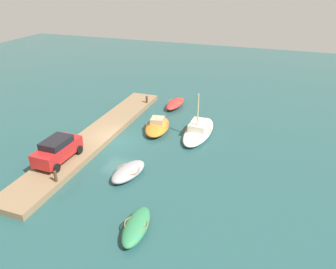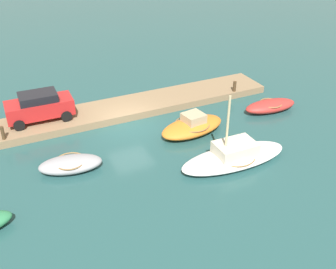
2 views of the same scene
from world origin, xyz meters
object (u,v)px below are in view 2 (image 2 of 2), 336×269
at_px(mooring_post_west, 235,86).
at_px(parked_car, 39,106).
at_px(rowboat_grey, 71,164).
at_px(sailboat_white, 234,156).
at_px(rowboat_red, 270,106).
at_px(motorboat_orange, 192,126).
at_px(mooring_post_mid_west, 3,133).

distance_m(mooring_post_west, parked_car, 12.83).
height_order(mooring_post_west, parked_car, parked_car).
xyz_separation_m(rowboat_grey, mooring_post_west, (-12.26, -3.82, 0.44)).
relative_size(sailboat_white, rowboat_red, 1.64).
bearing_deg(sailboat_white, rowboat_grey, -19.77).
bearing_deg(mooring_post_west, sailboat_white, 56.48).
distance_m(motorboat_orange, parked_car, 9.07).
bearing_deg(mooring_post_mid_west, sailboat_white, 147.35).
relative_size(motorboat_orange, rowboat_grey, 1.28).
bearing_deg(motorboat_orange, mooring_post_mid_west, -26.02).
bearing_deg(mooring_post_west, parked_car, -6.52).
bearing_deg(parked_car, mooring_post_west, 174.28).
bearing_deg(mooring_post_west, motorboat_orange, 32.17).
bearing_deg(mooring_post_mid_west, parked_car, -147.39).
bearing_deg(rowboat_grey, mooring_post_west, -151.05).
xyz_separation_m(motorboat_orange, sailboat_white, (-0.48, 3.64, -0.03)).
bearing_deg(motorboat_orange, parked_car, -39.25).
relative_size(mooring_post_west, parked_car, 0.18).
relative_size(rowboat_grey, mooring_post_mid_west, 4.32).
distance_m(motorboat_orange, sailboat_white, 3.67).
height_order(rowboat_red, mooring_post_mid_west, mooring_post_mid_west).
bearing_deg(rowboat_red, motorboat_orange, 7.29).
bearing_deg(motorboat_orange, mooring_post_west, -156.64).
distance_m(rowboat_grey, mooring_post_west, 12.85).
xyz_separation_m(rowboat_grey, rowboat_red, (-13.18, -1.02, 0.02)).
xyz_separation_m(rowboat_grey, parked_car, (0.48, -5.28, 0.98)).
xyz_separation_m(sailboat_white, rowboat_red, (-5.39, -3.95, -0.04)).
height_order(motorboat_orange, sailboat_white, sailboat_white).
xyz_separation_m(motorboat_orange, parked_car, (7.78, -4.57, 0.89)).
bearing_deg(mooring_post_mid_west, rowboat_grey, 125.74).
xyz_separation_m(rowboat_red, mooring_post_west, (0.92, -2.81, 0.43)).
height_order(motorboat_orange, mooring_post_mid_west, mooring_post_mid_west).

